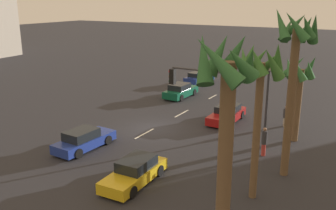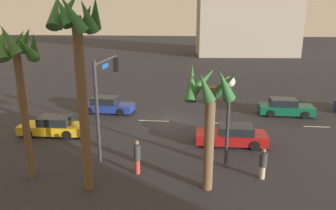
{
  "view_description": "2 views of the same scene",
  "coord_description": "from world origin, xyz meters",
  "px_view_note": "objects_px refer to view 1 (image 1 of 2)",
  "views": [
    {
      "loc": [
        23.09,
        14.74,
        9.73
      ],
      "look_at": [
        -0.69,
        0.9,
        1.88
      ],
      "focal_mm": 40.0,
      "sensor_mm": 36.0,
      "label": 1
    },
    {
      "loc": [
        -2.59,
        24.0,
        8.22
      ],
      "look_at": [
        -0.02,
        1.11,
        1.69
      ],
      "focal_mm": 33.87,
      "sensor_mm": 36.0,
      "label": 2
    }
  ],
  "objects_px": {
    "traffic_signal": "(210,99)",
    "pedestrian_0": "(264,141)",
    "pedestrian_1": "(286,116)",
    "car_0": "(135,172)",
    "streetlamp": "(268,83)",
    "car_2": "(84,140)",
    "palm_tree_2": "(260,79)",
    "car_3": "(227,114)",
    "palm_tree_1": "(225,112)",
    "palm_tree_0": "(299,80)",
    "car_4": "(180,91)",
    "car_1": "(198,78)",
    "palm_tree_3": "(295,54)"
  },
  "relations": [
    {
      "from": "pedestrian_0",
      "to": "palm_tree_2",
      "type": "relative_size",
      "value": 0.24
    },
    {
      "from": "car_4",
      "to": "palm_tree_2",
      "type": "xyz_separation_m",
      "value": [
        15.83,
        12.68,
        5.49
      ]
    },
    {
      "from": "car_4",
      "to": "streetlamp",
      "type": "distance_m",
      "value": 12.21
    },
    {
      "from": "car_4",
      "to": "streetlamp",
      "type": "bearing_deg",
      "value": 61.51
    },
    {
      "from": "pedestrian_0",
      "to": "pedestrian_1",
      "type": "height_order",
      "value": "pedestrian_0"
    },
    {
      "from": "palm_tree_0",
      "to": "palm_tree_3",
      "type": "xyz_separation_m",
      "value": [
        5.78,
        0.74,
        2.57
      ]
    },
    {
      "from": "car_0",
      "to": "palm_tree_1",
      "type": "relative_size",
      "value": 0.52
    },
    {
      "from": "palm_tree_1",
      "to": "traffic_signal",
      "type": "bearing_deg",
      "value": -153.68
    },
    {
      "from": "palm_tree_2",
      "to": "streetlamp",
      "type": "bearing_deg",
      "value": -167.36
    },
    {
      "from": "traffic_signal",
      "to": "pedestrian_0",
      "type": "relative_size",
      "value": 3.11
    },
    {
      "from": "car_0",
      "to": "streetlamp",
      "type": "relative_size",
      "value": 0.88
    },
    {
      "from": "car_4",
      "to": "traffic_signal",
      "type": "relative_size",
      "value": 0.76
    },
    {
      "from": "streetlamp",
      "to": "palm_tree_2",
      "type": "relative_size",
      "value": 0.65
    },
    {
      "from": "palm_tree_0",
      "to": "palm_tree_2",
      "type": "height_order",
      "value": "palm_tree_2"
    },
    {
      "from": "car_0",
      "to": "palm_tree_0",
      "type": "relative_size",
      "value": 0.73
    },
    {
      "from": "car_1",
      "to": "palm_tree_1",
      "type": "height_order",
      "value": "palm_tree_1"
    },
    {
      "from": "car_4",
      "to": "palm_tree_0",
      "type": "bearing_deg",
      "value": 62.25
    },
    {
      "from": "car_1",
      "to": "pedestrian_1",
      "type": "distance_m",
      "value": 16.58
    },
    {
      "from": "traffic_signal",
      "to": "car_0",
      "type": "bearing_deg",
      "value": -26.04
    },
    {
      "from": "car_1",
      "to": "car_3",
      "type": "bearing_deg",
      "value": 35.26
    },
    {
      "from": "car_3",
      "to": "palm_tree_1",
      "type": "height_order",
      "value": "palm_tree_1"
    },
    {
      "from": "palm_tree_3",
      "to": "palm_tree_2",
      "type": "bearing_deg",
      "value": -13.52
    },
    {
      "from": "car_3",
      "to": "palm_tree_2",
      "type": "bearing_deg",
      "value": 27.63
    },
    {
      "from": "palm_tree_1",
      "to": "palm_tree_0",
      "type": "bearing_deg",
      "value": -177.66
    },
    {
      "from": "car_0",
      "to": "palm_tree_2",
      "type": "distance_m",
      "value": 8.36
    },
    {
      "from": "pedestrian_0",
      "to": "pedestrian_1",
      "type": "relative_size",
      "value": 1.13
    },
    {
      "from": "car_2",
      "to": "palm_tree_0",
      "type": "height_order",
      "value": "palm_tree_0"
    },
    {
      "from": "car_4",
      "to": "palm_tree_3",
      "type": "height_order",
      "value": "palm_tree_3"
    },
    {
      "from": "car_0",
      "to": "traffic_signal",
      "type": "xyz_separation_m",
      "value": [
        -4.68,
        2.29,
        3.36
      ]
    },
    {
      "from": "car_3",
      "to": "pedestrian_1",
      "type": "distance_m",
      "value": 4.61
    },
    {
      "from": "car_3",
      "to": "palm_tree_0",
      "type": "distance_m",
      "value": 7.05
    },
    {
      "from": "streetlamp",
      "to": "palm_tree_1",
      "type": "height_order",
      "value": "palm_tree_1"
    },
    {
      "from": "car_1",
      "to": "streetlamp",
      "type": "distance_m",
      "value": 17.31
    },
    {
      "from": "palm_tree_2",
      "to": "car_1",
      "type": "bearing_deg",
      "value": -148.23
    },
    {
      "from": "car_2",
      "to": "traffic_signal",
      "type": "distance_m",
      "value": 9.01
    },
    {
      "from": "car_3",
      "to": "palm_tree_0",
      "type": "height_order",
      "value": "palm_tree_0"
    },
    {
      "from": "palm_tree_0",
      "to": "palm_tree_1",
      "type": "bearing_deg",
      "value": 2.34
    },
    {
      "from": "car_2",
      "to": "palm_tree_2",
      "type": "bearing_deg",
      "value": 87.61
    },
    {
      "from": "traffic_signal",
      "to": "palm_tree_1",
      "type": "relative_size",
      "value": 0.67
    },
    {
      "from": "palm_tree_0",
      "to": "pedestrian_0",
      "type": "bearing_deg",
      "value": -16.2
    },
    {
      "from": "car_1",
      "to": "car_0",
      "type": "bearing_deg",
      "value": 18.11
    },
    {
      "from": "streetlamp",
      "to": "car_3",
      "type": "bearing_deg",
      "value": -100.36
    },
    {
      "from": "car_4",
      "to": "palm_tree_0",
      "type": "distance_m",
      "value": 14.87
    },
    {
      "from": "car_3",
      "to": "traffic_signal",
      "type": "bearing_deg",
      "value": 13.65
    },
    {
      "from": "car_0",
      "to": "car_4",
      "type": "relative_size",
      "value": 1.01
    },
    {
      "from": "car_3",
      "to": "traffic_signal",
      "type": "relative_size",
      "value": 0.78
    },
    {
      "from": "pedestrian_1",
      "to": "palm_tree_2",
      "type": "bearing_deg",
      "value": 5.77
    },
    {
      "from": "traffic_signal",
      "to": "palm_tree_2",
      "type": "height_order",
      "value": "palm_tree_2"
    },
    {
      "from": "traffic_signal",
      "to": "streetlamp",
      "type": "height_order",
      "value": "traffic_signal"
    },
    {
      "from": "car_0",
      "to": "car_4",
      "type": "xyz_separation_m",
      "value": [
        -17.54,
        -6.64,
        0.04
      ]
    }
  ]
}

